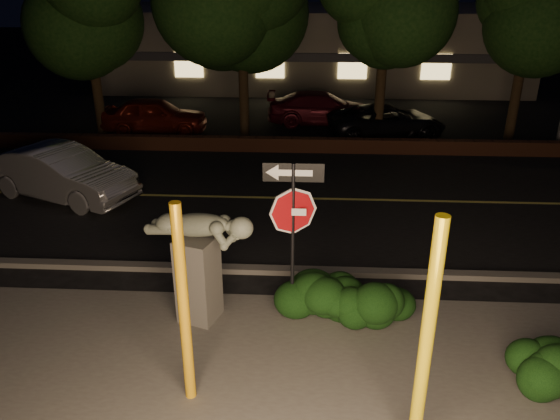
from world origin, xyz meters
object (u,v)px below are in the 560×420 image
object	(u,v)px
yellow_pole_left	(184,307)
parked_car_dark	(387,121)
signpost	(293,212)
parked_car_darkred	(322,108)
yellow_pole_right	(426,344)
parked_car_red	(155,115)
silver_sedan	(61,173)
sculpture	(198,254)

from	to	relation	value
yellow_pole_left	parked_car_dark	xyz separation A→B (m)	(4.62, 14.19, -0.97)
signpost	parked_car_darkred	world-z (taller)	signpost
yellow_pole_right	parked_car_red	bearing A→B (deg)	116.27
parked_car_darkred	signpost	bearing A→B (deg)	174.37
yellow_pole_left	parked_car_dark	distance (m)	14.95
yellow_pole_left	parked_car_darkred	size ratio (longest dim) A/B	0.70
yellow_pole_left	silver_sedan	xyz separation A→B (m)	(-5.13, 7.53, -0.86)
yellow_pole_left	parked_car_red	size ratio (longest dim) A/B	0.79
sculpture	yellow_pole_right	bearing A→B (deg)	-21.94
yellow_pole_left	parked_car_red	distance (m)	14.97
parked_car_darkred	yellow_pole_right	bearing A→B (deg)	-179.23
yellow_pole_left	signpost	xyz separation A→B (m)	(1.44, 2.13, 0.54)
yellow_pole_left	sculpture	distance (m)	2.03
yellow_pole_left	parked_car_red	world-z (taller)	yellow_pole_left
silver_sedan	parked_car_red	size ratio (longest dim) A/B	1.09
parked_car_dark	yellow_pole_left	bearing A→B (deg)	150.36
parked_car_red	parked_car_darkred	world-z (taller)	parked_car_red
yellow_pole_left	sculpture	bearing A→B (deg)	95.58
sculpture	parked_car_red	distance (m)	12.99
parked_car_darkred	sculpture	bearing A→B (deg)	167.76
silver_sedan	parked_car_red	bearing A→B (deg)	15.38
yellow_pole_left	parked_car_dark	world-z (taller)	yellow_pole_left
parked_car_darkred	parked_car_dark	distance (m)	2.98
signpost	parked_car_red	distance (m)	13.55
parked_car_red	parked_car_dark	size ratio (longest dim) A/B	0.91
yellow_pole_left	yellow_pole_right	bearing A→B (deg)	-14.52
parked_car_dark	parked_car_darkred	bearing A→B (deg)	42.31
sculpture	signpost	bearing A→B (deg)	22.46
signpost	parked_car_dark	xyz separation A→B (m)	(3.18, 12.06, -1.51)
sculpture	parked_car_red	xyz separation A→B (m)	(-4.12, 12.30, -0.66)
yellow_pole_left	silver_sedan	world-z (taller)	yellow_pole_left
yellow_pole_left	parked_car_dark	size ratio (longest dim) A/B	0.72
silver_sedan	signpost	bearing A→B (deg)	-107.22
yellow_pole_right	parked_car_dark	world-z (taller)	yellow_pole_right
sculpture	parked_car_red	world-z (taller)	sculpture
silver_sedan	parked_car_darkred	bearing A→B (deg)	-18.92
signpost	parked_car_dark	size ratio (longest dim) A/B	0.68
sculpture	silver_sedan	distance (m)	7.44
parked_car_red	parked_car_darkred	xyz separation A→B (m)	(6.53, 1.63, -0.03)
yellow_pole_right	parked_car_red	distance (m)	16.89
parked_car_dark	signpost	bearing A→B (deg)	153.63
yellow_pole_left	yellow_pole_right	xyz separation A→B (m)	(3.15, -0.82, 0.13)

